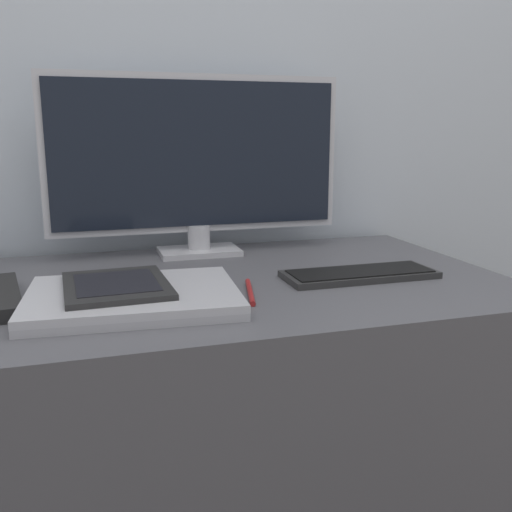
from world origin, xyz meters
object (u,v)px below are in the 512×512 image
Objects in this scene: keyboard at (360,274)px; laptop at (133,297)px; monitor at (197,161)px; pen at (250,292)px; ereader at (116,285)px.

keyboard is 0.84× the size of laptop.
monitor is at bearing 129.79° from keyboard.
pen is (0.02, -0.34, -0.20)m from monitor.
ereader is at bearing -176.09° from keyboard.
monitor reaches higher than laptop.
monitor is 0.40m from pen.
laptop is at bearing -116.91° from monitor.
laptop is (-0.42, -0.05, 0.01)m from keyboard.
monitor is 2.23× the size of keyboard.
laptop is 2.47× the size of pen.
laptop is at bearing -173.48° from keyboard.
keyboard is at bearing 3.91° from ereader.
pen is at bearing -86.89° from monitor.
keyboard is 2.08× the size of pen.
pen is (0.22, -0.02, -0.02)m from ereader.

